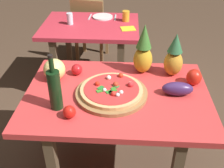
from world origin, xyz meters
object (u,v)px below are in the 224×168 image
(background_table, at_px, (91,35))
(dining_chair, at_px, (90,26))
(tomato_near_board, at_px, (77,69))
(wine_bottle, at_px, (55,89))
(eggplant, at_px, (178,89))
(fork_utensil, at_px, (90,17))
(napkin_folded, at_px, (128,29))
(display_table, at_px, (117,104))
(pizza_board, at_px, (112,93))
(drinking_glass_juice, at_px, (126,16))
(tomato_by_bottle, at_px, (69,112))
(dinner_plate, at_px, (103,17))
(pizza, at_px, (112,89))
(pineapple_left, at_px, (174,57))
(pineapple_right, at_px, (143,52))
(knife_utensil, at_px, (115,17))
(melon, at_px, (54,70))
(bell_pepper, at_px, (194,77))
(drinking_glass_water, at_px, (70,19))

(background_table, xyz_separation_m, dining_chair, (-0.09, 0.60, -0.15))
(background_table, distance_m, tomato_near_board, 1.01)
(wine_bottle, distance_m, eggplant, 0.77)
(fork_utensil, height_order, napkin_folded, fork_utensil)
(display_table, height_order, pizza_board, pizza_board)
(wine_bottle, bearing_deg, eggplant, 13.57)
(background_table, relative_size, drinking_glass_juice, 9.15)
(tomato_near_board, relative_size, napkin_folded, 0.57)
(tomato_near_board, bearing_deg, fork_utensil, 93.02)
(wine_bottle, xyz_separation_m, drinking_glass_juice, (0.39, 1.51, -0.08))
(tomato_by_bottle, relative_size, dinner_plate, 0.34)
(wine_bottle, bearing_deg, pizza, 25.29)
(pineapple_left, xyz_separation_m, pineapple_right, (-0.21, 0.02, 0.02))
(background_table, bearing_deg, knife_utensil, 40.42)
(eggplant, height_order, knife_utensil, eggplant)
(drinking_glass_juice, height_order, knife_utensil, drinking_glass_juice)
(eggplant, bearing_deg, tomato_near_board, 162.92)
(display_table, xyz_separation_m, wine_bottle, (-0.36, -0.17, 0.23))
(pizza_board, xyz_separation_m, tomato_near_board, (-0.27, 0.24, 0.03))
(melon, distance_m, knife_utensil, 1.33)
(dinner_plate, relative_size, napkin_folded, 1.57)
(display_table, xyz_separation_m, dining_chair, (-0.43, 1.82, -0.17))
(dining_chair, xyz_separation_m, knife_utensil, (0.34, -0.39, 0.26))
(tomato_by_bottle, bearing_deg, pizza_board, 46.14)
(pineapple_left, bearing_deg, bell_pepper, -41.83)
(pizza, distance_m, pineapple_right, 0.39)
(melon, height_order, drinking_glass_juice, melon)
(eggplant, bearing_deg, tomato_by_bottle, -157.81)
(pizza_board, distance_m, bell_pepper, 0.58)
(pizza, xyz_separation_m, pineapple_right, (0.20, 0.31, 0.12))
(pizza, height_order, tomato_near_board, same)
(background_table, relative_size, fork_utensil, 5.55)
(drinking_glass_water, bearing_deg, pizza_board, -67.64)
(drinking_glass_juice, xyz_separation_m, napkin_folded, (0.03, -0.22, -0.05))
(pizza_board, relative_size, pizza, 1.15)
(pizza, xyz_separation_m, drinking_glass_juice, (0.06, 1.35, 0.02))
(background_table, bearing_deg, tomato_near_board, -88.14)
(pineapple_left, height_order, knife_utensil, pineapple_left)
(dining_chair, distance_m, knife_utensil, 0.58)
(wine_bottle, height_order, tomato_near_board, wine_bottle)
(drinking_glass_juice, xyz_separation_m, fork_utensil, (-0.40, 0.09, -0.05))
(wine_bottle, bearing_deg, melon, 105.17)
(drinking_glass_water, bearing_deg, melon, -84.73)
(wine_bottle, distance_m, tomato_near_board, 0.41)
(dining_chair, bearing_deg, dinner_plate, 125.06)
(background_table, bearing_deg, dining_chair, 98.80)
(fork_utensil, bearing_deg, background_table, -79.08)
(eggplant, bearing_deg, dinner_plate, 113.29)
(tomato_near_board, relative_size, drinking_glass_juice, 0.73)
(display_table, xyz_separation_m, tomato_by_bottle, (-0.26, -0.26, 0.13))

